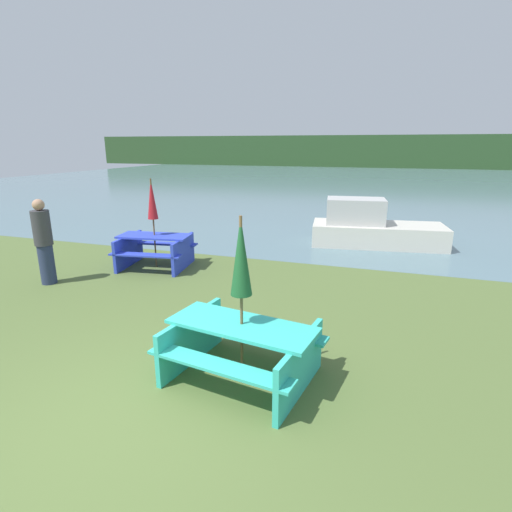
% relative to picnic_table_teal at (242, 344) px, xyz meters
% --- Properties ---
extents(ground_plane, '(60.00, 60.00, 0.00)m').
position_rel_picnic_table_teal_xyz_m(ground_plane, '(-0.97, -1.30, -0.45)').
color(ground_plane, '#516633').
extents(water, '(60.00, 50.00, 0.00)m').
position_rel_picnic_table_teal_xyz_m(water, '(-0.97, 30.19, -0.46)').
color(water, slate).
rests_on(water, ground_plane).
extents(far_treeline, '(80.00, 1.60, 4.00)m').
position_rel_picnic_table_teal_xyz_m(far_treeline, '(-0.97, 50.19, 1.55)').
color(far_treeline, '#284723').
rests_on(far_treeline, water).
extents(picnic_table_teal, '(2.03, 1.65, 0.74)m').
position_rel_picnic_table_teal_xyz_m(picnic_table_teal, '(0.00, 0.00, 0.00)').
color(picnic_table_teal, '#33B7A8').
rests_on(picnic_table_teal, ground_plane).
extents(picnic_table_blue, '(1.86, 1.61, 0.79)m').
position_rel_picnic_table_teal_xyz_m(picnic_table_blue, '(-3.62, 3.80, 0.02)').
color(picnic_table_blue, blue).
rests_on(picnic_table_blue, ground_plane).
extents(umbrella_darkgreen, '(0.26, 0.26, 2.08)m').
position_rel_picnic_table_teal_xyz_m(umbrella_darkgreen, '(0.00, 0.00, 1.12)').
color(umbrella_darkgreen, brown).
rests_on(umbrella_darkgreen, ground_plane).
extents(umbrella_crimson, '(0.24, 0.24, 2.11)m').
position_rel_picnic_table_teal_xyz_m(umbrella_crimson, '(-3.62, 3.80, 1.16)').
color(umbrella_crimson, brown).
rests_on(umbrella_crimson, ground_plane).
extents(boat, '(3.89, 1.94, 1.35)m').
position_rel_picnic_table_teal_xyz_m(boat, '(1.19, 7.73, 0.04)').
color(boat, beige).
rests_on(boat, water).
extents(person, '(0.36, 0.36, 1.80)m').
position_rel_picnic_table_teal_xyz_m(person, '(-5.14, 2.05, 0.45)').
color(person, '#283351').
rests_on(person, ground_plane).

